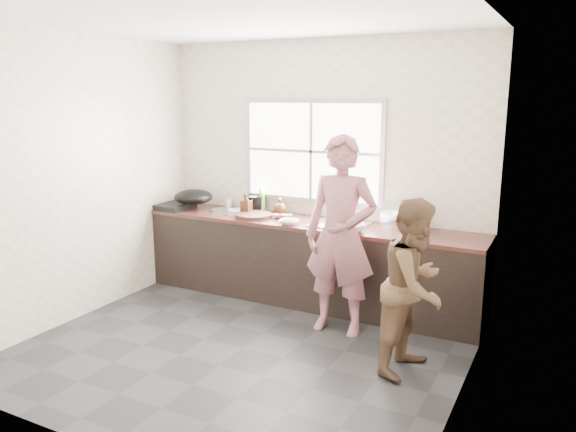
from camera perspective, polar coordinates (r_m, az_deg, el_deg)
The scene contains 30 objects.
floor at distance 4.98m, azimuth -4.60°, elevation -13.27°, with size 3.60×3.20×0.01m, color #272729.
ceiling at distance 4.53m, azimuth -5.22°, elevation 19.40°, with size 3.60×3.20×0.01m, color silver.
wall_back at distance 5.96m, azimuth 3.40°, elevation 4.64°, with size 3.60×0.01×2.70m, color beige.
wall_left at distance 5.73m, azimuth -20.37°, elevation 3.58°, with size 0.01×3.20×2.70m, color beige.
wall_right at distance 3.92m, azimuth 18.00°, elevation 0.07°, with size 0.01×3.20×2.70m, color beige.
wall_front at distance 3.35m, azimuth -19.73°, elevation -2.05°, with size 3.60×0.01×2.70m, color beige.
cabinet at distance 5.89m, azimuth 2.02°, elevation -4.83°, with size 3.60×0.62×0.82m, color black.
countertop at distance 5.77m, azimuth 2.05°, elevation -0.75°, with size 3.60×0.64×0.04m, color #3B1D18.
sink at distance 5.63m, azimuth 5.27°, elevation -0.87°, with size 0.55×0.45×0.02m, color silver.
faucet at distance 5.78m, azimuth 6.05°, elevation 0.93°, with size 0.02×0.02×0.30m, color silver.
window_frame at distance 5.97m, azimuth 2.48°, elevation 6.59°, with size 1.60×0.05×1.10m, color #9EA0A5.
window_glazing at distance 5.95m, azimuth 2.38°, elevation 6.56°, with size 1.50×0.01×1.00m, color white.
woman at distance 5.05m, azimuth 5.37°, elevation -2.65°, with size 0.62×0.40×1.69m, color #AC6771.
person_side at distance 4.47m, azimuth 12.78°, elevation -6.97°, with size 0.67×0.52×1.38m, color brown.
cutting_board at distance 5.97m, azimuth -3.49°, elevation 0.05°, with size 0.40×0.40×0.04m, color #341B14.
cleaver at distance 5.89m, azimuth -0.50°, elevation 0.14°, with size 0.21×0.10×0.01m, color silver.
bowl_mince at distance 5.63m, azimuth 0.09°, elevation -0.62°, with size 0.19×0.19×0.05m, color white.
bowl_crabs at distance 5.36m, azimuth 6.46°, elevation -1.27°, with size 0.20×0.20×0.06m, color silver.
bowl_held at distance 5.43m, azimuth 4.65°, elevation -1.05°, with size 0.21×0.21×0.06m, color silver.
black_pot at distance 6.31m, azimuth -3.41°, elevation 1.32°, with size 0.23×0.23×0.17m, color black.
plate_food at distance 6.30m, azimuth -5.14°, elevation 0.59°, with size 0.22×0.22×0.02m, color silver.
bottle_green at distance 6.26m, azimuth -2.79°, elevation 1.81°, with size 0.11×0.11×0.29m, color #4E8D2E.
bottle_brown_tall at distance 6.12m, azimuth -4.26°, elevation 1.13°, with size 0.09×0.09×0.20m, color #3E1D0F.
bottle_brown_short at distance 6.07m, azimuth -0.79°, elevation 0.89°, with size 0.13×0.13×0.17m, color #412210.
glass_jar at distance 6.50m, azimuth -6.05°, elevation 1.29°, with size 0.07×0.07×0.10m, color silver.
burner at distance 6.54m, azimuth -11.55°, elevation 0.99°, with size 0.39×0.39×0.06m, color black.
wok at distance 6.45m, azimuth -9.58°, elevation 1.93°, with size 0.44×0.44×0.16m, color black.
dish_rack at distance 5.55m, azimuth 11.65°, elevation 0.10°, with size 0.36×0.25×0.27m, color white.
pot_lid_left at distance 6.35m, azimuth -6.76°, elevation 0.61°, with size 0.26×0.26×0.01m, color silver.
pot_lid_right at distance 6.12m, azimuth -5.18°, elevation 0.21°, with size 0.27×0.27×0.01m, color #B6B7BD.
Camera 1 is at (2.41, -3.79, 2.13)m, focal length 35.00 mm.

